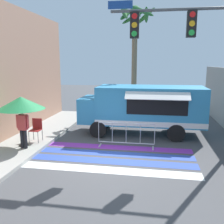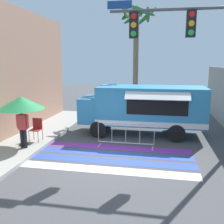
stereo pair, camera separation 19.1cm
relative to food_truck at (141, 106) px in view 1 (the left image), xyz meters
The scene contains 9 objects.
ground_plane 3.95m from the food_truck, 105.45° to the right, with size 60.00×60.00×0.00m, color #4C4C4F.
crosswalk_painted 3.77m from the food_truck, 106.30° to the right, with size 6.40×2.84×0.01m.
food_truck is the anchor object (origin of this frame).
traffic_signal_pole 4.17m from the food_truck, 54.04° to the right, with size 4.61×0.29×5.69m.
patio_umbrella 5.53m from the food_truck, 147.02° to the right, with size 1.88×1.88×2.03m.
folding_chair 4.99m from the food_truck, 152.06° to the right, with size 0.44×0.44×0.98m.
vendor_person 5.54m from the food_truck, 143.29° to the right, with size 0.53×0.21×1.61m.
barricade_front 2.35m from the food_truck, 102.61° to the right, with size 2.37×0.44×1.05m.
palm_tree 5.39m from the food_truck, 99.30° to the left, with size 2.28×2.55×6.91m.
Camera 1 is at (1.59, -8.53, 3.49)m, focal length 40.00 mm.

